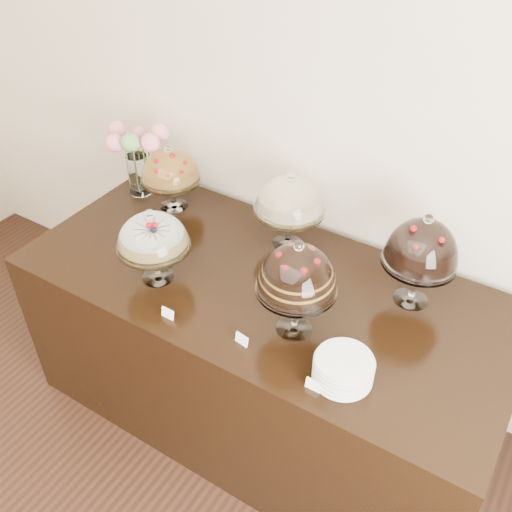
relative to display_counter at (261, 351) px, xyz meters
The scene contains 12 objects.
wall_back 1.19m from the display_counter, 104.72° to the left, with size 5.00×0.04×3.00m, color beige.
display_counter is the anchor object (origin of this frame).
cake_stand_sugar_sponge 0.82m from the display_counter, 152.39° to the right, with size 0.32×0.32×0.36m.
cake_stand_choco_layer 0.80m from the display_counter, 33.87° to the right, with size 0.31×0.31×0.44m.
cake_stand_cheesecake 0.77m from the display_counter, 98.01° to the left, with size 0.33×0.33×0.39m.
cake_stand_dark_choco 0.97m from the display_counter, 21.87° to the left, with size 0.31×0.31×0.44m.
cake_stand_fruit_tart 1.02m from the display_counter, 158.77° to the left, with size 0.31×0.31×0.35m.
flower_vase 1.21m from the display_counter, 162.66° to the left, with size 0.33×0.28×0.39m.
plate_stack 0.79m from the display_counter, 29.89° to the right, with size 0.22×0.22×0.10m.
price_card_left 0.65m from the display_counter, 118.36° to the right, with size 0.06×0.01×0.04m, color white.
price_card_right 0.77m from the display_counter, 41.06° to the right, with size 0.06×0.01×0.04m, color white.
price_card_extra 0.60m from the display_counter, 70.70° to the right, with size 0.06×0.01×0.04m, color white.
Camera 1 is at (1.13, 0.82, 2.56)m, focal length 40.00 mm.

